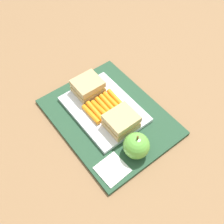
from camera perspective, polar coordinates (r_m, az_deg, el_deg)
ground_plane at (r=0.78m, az=-0.57°, el=-1.25°), size 2.40×2.40×0.00m
lunchbag_mat at (r=0.77m, az=-0.57°, el=-1.03°), size 0.36×0.28×0.01m
food_tray at (r=0.78m, az=-1.70°, el=0.62°), size 0.23×0.17×0.01m
sandwich_half_left at (r=0.80m, az=-5.13°, el=5.38°), size 0.07×0.08×0.04m
sandwich_half_right at (r=0.72m, az=1.99°, el=-1.96°), size 0.07×0.08×0.04m
carrot_sticks_bundle at (r=0.77m, az=-1.71°, el=1.21°), size 0.08×0.10×0.02m
apple at (r=0.68m, az=5.18°, el=-7.11°), size 0.07×0.07×0.08m
paper_napkin at (r=0.69m, az=0.06°, el=-12.01°), size 0.07×0.07×0.00m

